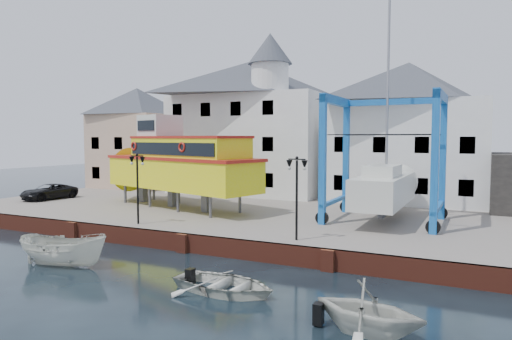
% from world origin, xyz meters
% --- Properties ---
extents(ground, '(140.00, 140.00, 0.00)m').
position_xyz_m(ground, '(0.00, 0.00, 0.00)').
color(ground, black).
rests_on(ground, ground).
extents(hardstanding, '(44.00, 22.00, 1.00)m').
position_xyz_m(hardstanding, '(0.00, 11.00, 0.50)').
color(hardstanding, slate).
rests_on(hardstanding, ground).
extents(quay_wall, '(44.00, 0.47, 1.00)m').
position_xyz_m(quay_wall, '(-0.00, 0.10, 0.50)').
color(quay_wall, maroon).
rests_on(quay_wall, ground).
extents(building_pink, '(8.00, 7.00, 10.30)m').
position_xyz_m(building_pink, '(-18.00, 18.00, 6.15)').
color(building_pink, tan).
rests_on(building_pink, hardstanding).
extents(building_white_main, '(14.00, 8.30, 14.00)m').
position_xyz_m(building_white_main, '(-4.87, 18.39, 7.34)').
color(building_white_main, silver).
rests_on(building_white_main, hardstanding).
extents(building_white_right, '(12.00, 8.00, 11.20)m').
position_xyz_m(building_white_right, '(9.00, 19.00, 6.60)').
color(building_white_right, silver).
rests_on(building_white_right, hardstanding).
extents(lamp_post_left, '(1.12, 0.32, 4.20)m').
position_xyz_m(lamp_post_left, '(-4.00, 1.20, 4.17)').
color(lamp_post_left, black).
rests_on(lamp_post_left, hardstanding).
extents(lamp_post_right, '(1.12, 0.32, 4.20)m').
position_xyz_m(lamp_post_right, '(6.00, 1.20, 4.17)').
color(lamp_post_right, black).
rests_on(lamp_post_right, hardstanding).
extents(tour_boat, '(16.05, 8.18, 6.82)m').
position_xyz_m(tour_boat, '(-6.25, 7.80, 4.21)').
color(tour_boat, '#59595E').
rests_on(tour_boat, hardstanding).
extents(travel_lift, '(7.04, 9.86, 14.82)m').
position_xyz_m(travel_lift, '(9.06, 9.15, 3.47)').
color(travel_lift, '#1046A6').
rests_on(travel_lift, hardstanding).
extents(van, '(2.66, 4.79, 1.27)m').
position_xyz_m(van, '(-18.04, 6.73, 1.63)').
color(van, black).
rests_on(van, hardstanding).
extents(motorboat_a, '(4.80, 2.67, 1.75)m').
position_xyz_m(motorboat_a, '(-3.63, -4.62, 0.00)').
color(motorboat_a, silver).
rests_on(motorboat_a, ground).
extents(motorboat_b, '(4.53, 3.39, 0.89)m').
position_xyz_m(motorboat_b, '(5.13, -4.60, 0.00)').
color(motorboat_b, silver).
rests_on(motorboat_b, ground).
extents(motorboat_c, '(3.93, 3.53, 1.84)m').
position_xyz_m(motorboat_c, '(11.07, -6.09, 0.00)').
color(motorboat_c, silver).
rests_on(motorboat_c, ground).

